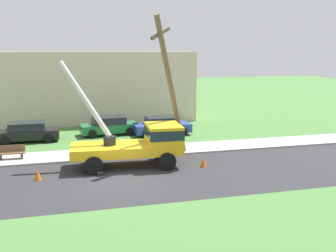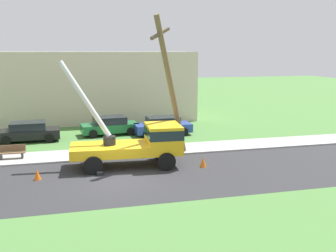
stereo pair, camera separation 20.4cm
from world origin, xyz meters
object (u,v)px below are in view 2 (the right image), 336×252
at_px(traffic_cone_ahead, 203,162).
at_px(park_bench, 12,152).
at_px(leaning_utility_pole, 171,87).
at_px(parked_sedan_blue, 163,126).
at_px(parked_sedan_black, 28,132).
at_px(utility_truck, 141,141).
at_px(traffic_cone_behind, 37,174).
at_px(parked_sedan_green, 110,126).

bearing_deg(traffic_cone_ahead, park_bench, 158.43).
bearing_deg(park_bench, leaning_utility_pole, -11.25).
bearing_deg(parked_sedan_blue, traffic_cone_ahead, -88.84).
relative_size(traffic_cone_ahead, park_bench, 0.35).
bearing_deg(leaning_utility_pole, parked_sedan_black, 142.53).
xyz_separation_m(traffic_cone_ahead, park_bench, (-10.73, 4.24, 0.18)).
distance_m(utility_truck, traffic_cone_behind, 5.87).
xyz_separation_m(utility_truck, parked_sedan_blue, (3.17, 7.83, -0.70)).
relative_size(leaning_utility_pole, parked_sedan_black, 1.93).
distance_m(parked_sedan_black, parked_sedan_blue, 10.02).
height_order(utility_truck, parked_sedan_black, utility_truck).
xyz_separation_m(traffic_cone_behind, park_bench, (-1.76, 4.28, 0.18)).
height_order(leaning_utility_pole, parked_sedan_blue, leaning_utility_pole).
xyz_separation_m(traffic_cone_ahead, traffic_cone_behind, (-8.97, -0.04, 0.00)).
height_order(leaning_utility_pole, parked_sedan_green, leaning_utility_pole).
xyz_separation_m(utility_truck, parked_sedan_green, (-0.87, 8.92, -0.70)).
bearing_deg(park_bench, parked_sedan_black, 83.88).
relative_size(parked_sedan_black, park_bench, 2.78).
relative_size(traffic_cone_behind, parked_sedan_black, 0.13).
xyz_separation_m(leaning_utility_pole, parked_sedan_green, (-2.94, 7.74, -3.67)).
distance_m(traffic_cone_behind, parked_sedan_blue, 12.63).
xyz_separation_m(traffic_cone_behind, parked_sedan_blue, (8.79, 9.05, 0.43)).
bearing_deg(traffic_cone_behind, parked_sedan_black, 97.57).
xyz_separation_m(parked_sedan_black, parked_sedan_blue, (10.02, -0.18, 0.00)).
relative_size(leaning_utility_pole, traffic_cone_ahead, 15.31).
bearing_deg(parked_sedan_blue, traffic_cone_behind, -134.15).
bearing_deg(traffic_cone_behind, traffic_cone_ahead, 0.23).
bearing_deg(utility_truck, parked_sedan_green, 95.55).
bearing_deg(traffic_cone_behind, leaning_utility_pole, 17.31).
distance_m(parked_sedan_green, park_bench, 8.77).
bearing_deg(park_bench, utility_truck, -22.50).
distance_m(parked_sedan_black, park_bench, 4.99).
relative_size(utility_truck, parked_sedan_blue, 1.52).
height_order(parked_sedan_green, park_bench, parked_sedan_green).
relative_size(utility_truck, leaning_utility_pole, 0.79).
bearing_deg(utility_truck, traffic_cone_behind, -167.76).
relative_size(traffic_cone_behind, park_bench, 0.35).
bearing_deg(leaning_utility_pole, traffic_cone_ahead, -61.58).
height_order(leaning_utility_pole, traffic_cone_behind, leaning_utility_pole).
height_order(traffic_cone_ahead, parked_sedan_black, parked_sedan_black).
bearing_deg(traffic_cone_ahead, leaning_utility_pole, 118.42).
bearing_deg(utility_truck, traffic_cone_ahead, -19.48).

